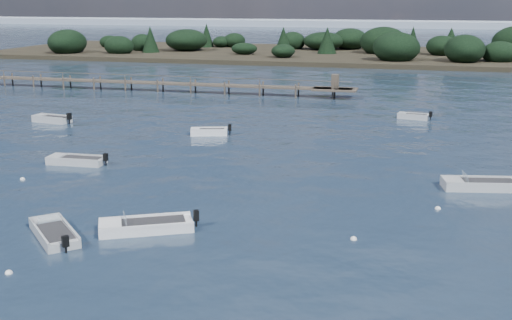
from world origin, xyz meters
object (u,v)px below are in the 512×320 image
(dinghy_mid_white_a, at_px, (146,228))
(dinghy_mid_white_b, at_px, (481,186))
(tender_far_grey_b, at_px, (413,117))
(jetty, at_px, (128,82))
(tender_far_grey, at_px, (52,120))
(tender_far_white, at_px, (209,133))
(dinghy_mid_grey, at_px, (77,162))
(dinghy_near_olive, at_px, (54,234))

(dinghy_mid_white_a, relative_size, dinghy_mid_white_b, 0.96)
(tender_far_grey_b, bearing_deg, dinghy_mid_white_b, -78.72)
(tender_far_grey_b, bearing_deg, jetty, 162.18)
(tender_far_grey, bearing_deg, jetty, 96.63)
(tender_far_grey_b, xyz_separation_m, dinghy_mid_white_b, (4.47, -22.39, 0.01))
(jetty, bearing_deg, tender_far_white, -51.36)
(tender_far_grey_b, bearing_deg, dinghy_mid_white_a, -109.65)
(tender_far_white, bearing_deg, jetty, 128.64)
(dinghy_mid_white_b, xyz_separation_m, jetty, (-39.21, 33.56, 0.82))
(dinghy_mid_white_a, bearing_deg, dinghy_mid_white_b, 35.14)
(dinghy_mid_grey, xyz_separation_m, tender_far_grey, (-10.05, 13.14, 0.03))
(dinghy_mid_white_b, xyz_separation_m, tender_far_white, (-20.88, 10.62, 0.00))
(tender_far_grey, bearing_deg, tender_far_grey_b, 17.33)
(dinghy_mid_white_a, xyz_separation_m, dinghy_near_olive, (-3.90, -1.97, -0.01))
(tender_far_grey_b, relative_size, dinghy_mid_white_a, 0.67)
(dinghy_mid_grey, relative_size, tender_far_grey_b, 1.33)
(dinghy_mid_white_b, relative_size, jetty, 0.08)
(dinghy_mid_grey, height_order, tender_far_grey_b, tender_far_grey_b)
(dinghy_mid_grey, relative_size, dinghy_mid_white_a, 0.89)
(tender_far_grey, bearing_deg, dinghy_mid_grey, -52.58)
(dinghy_mid_white_b, xyz_separation_m, dinghy_near_olive, (-20.54, -13.68, -0.02))
(dinghy_mid_grey, bearing_deg, dinghy_near_olive, -64.42)
(dinghy_mid_grey, xyz_separation_m, dinghy_mid_white_b, (26.69, 0.82, 0.01))
(dinghy_mid_grey, relative_size, dinghy_mid_white_b, 0.85)
(jetty, bearing_deg, dinghy_near_olive, -68.43)
(dinghy_mid_grey, height_order, jetty, jetty)
(dinghy_mid_white_a, relative_size, tender_far_white, 1.39)
(jetty, bearing_deg, dinghy_mid_grey, -69.99)
(dinghy_mid_white_b, relative_size, dinghy_near_olive, 1.26)
(dinghy_mid_grey, bearing_deg, tender_far_grey, 127.42)
(dinghy_mid_white_a, xyz_separation_m, jetty, (-22.57, 45.27, 0.83))
(dinghy_mid_grey, height_order, tender_far_grey, tender_far_grey)
(dinghy_mid_white_a, bearing_deg, dinghy_near_olive, -153.22)
(dinghy_mid_grey, height_order, dinghy_near_olive, dinghy_near_olive)
(tender_far_grey_b, xyz_separation_m, jetty, (-34.74, 11.17, 0.83))
(dinghy_mid_white_b, bearing_deg, dinghy_mid_white_a, -144.86)
(tender_far_grey_b, distance_m, tender_far_white, 20.19)
(tender_far_white, bearing_deg, tender_far_grey, 173.90)
(tender_far_grey_b, distance_m, dinghy_mid_white_b, 22.83)
(tender_far_grey_b, relative_size, jetty, 0.05)
(dinghy_near_olive, relative_size, tender_far_white, 1.15)
(tender_far_white, bearing_deg, dinghy_near_olive, -89.20)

